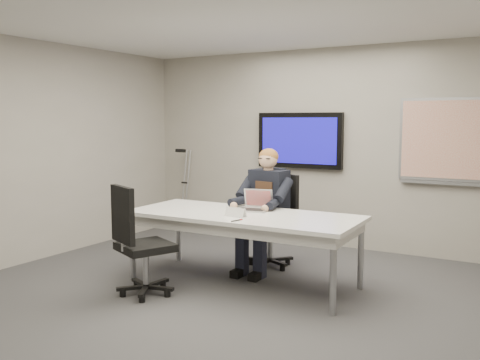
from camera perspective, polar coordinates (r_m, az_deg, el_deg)
The scene contains 14 objects.
floor at distance 5.27m, azimuth -2.15°, elevation -13.52°, with size 6.00×6.00×0.02m, color #3A3A3D.
ceiling at distance 5.05m, azimuth -2.29°, elevation 17.88°, with size 6.00×6.00×0.02m, color silver.
wall_back at distance 7.66m, azimuth 9.95°, elevation 3.37°, with size 6.00×0.02×2.80m, color gray.
wall_left at distance 7.05m, azimuth -23.29°, elevation 2.68°, with size 0.02×6.00×2.80m, color gray.
conference_table at distance 5.84m, azimuth 0.33°, elevation -4.46°, with size 2.57×1.12×0.78m.
tv_display at distance 7.80m, azimuth 6.37°, elevation 4.22°, with size 1.30×0.09×0.80m.
whiteboard at distance 7.24m, azimuth 21.49°, elevation 3.88°, with size 1.25×0.08×1.10m.
office_chair_far at distance 6.63m, azimuth 3.56°, elevation -6.16°, with size 0.71×0.71×1.13m.
office_chair_near at distance 5.62m, azimuth -10.49°, elevation -8.53°, with size 0.72×0.72×1.15m.
seated_person at distance 6.35m, azimuth 2.32°, elevation -4.54°, with size 0.48×0.82×1.46m.
crutch at distance 8.73m, azimuth -5.87°, elevation -0.92°, with size 0.18×0.30×1.37m, color #A0A1A7, non-canonical shape.
laptop at distance 6.03m, azimuth 1.61°, elevation -2.68°, with size 0.37×0.38×0.23m.
name_tent at distance 5.64m, azimuth -0.47°, elevation -3.43°, with size 0.24×0.07×0.10m, color silver, non-canonical shape.
pen at distance 5.40m, azimuth -0.33°, elevation -4.32°, with size 0.01×0.01×0.16m, color black.
Camera 1 is at (2.66, -4.17, 1.80)m, focal length 40.00 mm.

